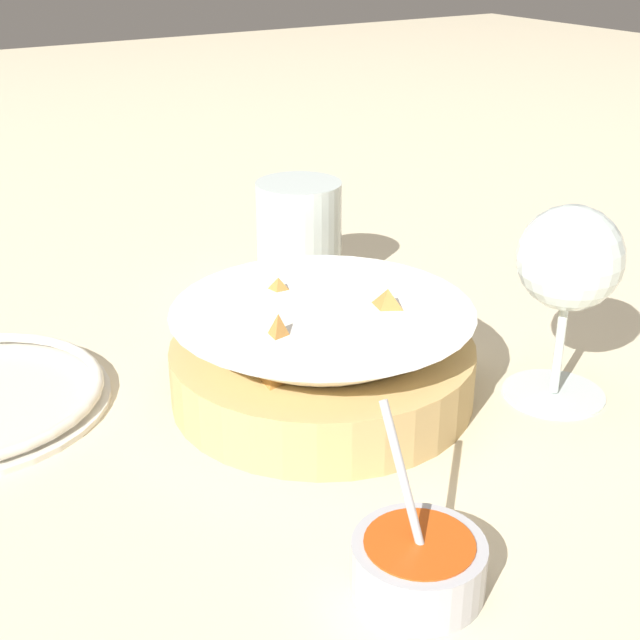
{
  "coord_description": "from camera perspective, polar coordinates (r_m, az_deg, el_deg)",
  "views": [
    {
      "loc": [
        -0.54,
        0.32,
        0.34
      ],
      "look_at": [
        -0.04,
        0.0,
        0.06
      ],
      "focal_mm": 50.0,
      "sensor_mm": 36.0,
      "label": 1
    }
  ],
  "objects": [
    {
      "name": "wine_glass",
      "position": [
        0.67,
        15.67,
        3.38
      ],
      "size": [
        0.08,
        0.08,
        0.15
      ],
      "color": "silver",
      "rests_on": "ground_plane"
    },
    {
      "name": "ground_plane",
      "position": [
        0.71,
        -1.44,
        -3.62
      ],
      "size": [
        4.0,
        4.0,
        0.0
      ],
      "primitive_type": "plane",
      "color": "beige"
    },
    {
      "name": "sauce_cup",
      "position": [
        0.5,
        6.31,
        -15.21
      ],
      "size": [
        0.08,
        0.07,
        0.1
      ],
      "color": "#B7B7BC",
      "rests_on": "ground_plane"
    },
    {
      "name": "food_basket",
      "position": [
        0.67,
        0.05,
        -2.39
      ],
      "size": [
        0.23,
        0.23,
        0.09
      ],
      "color": "tan",
      "rests_on": "ground_plane"
    },
    {
      "name": "beer_mug",
      "position": [
        0.86,
        -1.41,
        5.12
      ],
      "size": [
        0.12,
        0.08,
        0.11
      ],
      "color": "silver",
      "rests_on": "ground_plane"
    }
  ]
}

